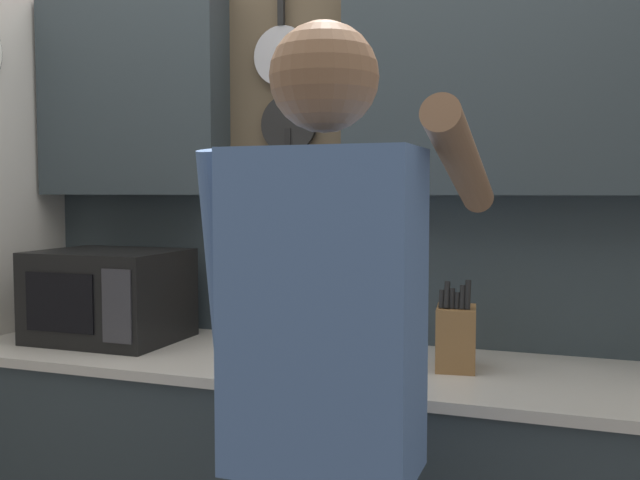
# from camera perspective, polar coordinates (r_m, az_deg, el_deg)

# --- Properties ---
(back_wall_unit) EXTENTS (2.92, 0.20, 2.31)m
(back_wall_unit) POSITION_cam_1_polar(r_m,az_deg,el_deg) (2.40, 2.35, 4.20)
(back_wall_unit) COLOR #2D383D
(back_wall_unit) RESTS_ON ground_plane
(microwave) EXTENTS (0.47, 0.38, 0.31)m
(microwave) POSITION_cam_1_polar(r_m,az_deg,el_deg) (2.55, -16.49, -4.27)
(microwave) COLOR black
(microwave) RESTS_ON base_cabinet_counter
(knife_block) EXTENTS (0.13, 0.16, 0.26)m
(knife_block) POSITION_cam_1_polar(r_m,az_deg,el_deg) (2.10, 10.83, -7.60)
(knife_block) COLOR brown
(knife_block) RESTS_ON base_cabinet_counter
(person) EXTENTS (0.54, 0.68, 1.77)m
(person) POSITION_cam_1_polar(r_m,az_deg,el_deg) (1.48, 0.46, -10.78)
(person) COLOR #383842
(person) RESTS_ON ground_plane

